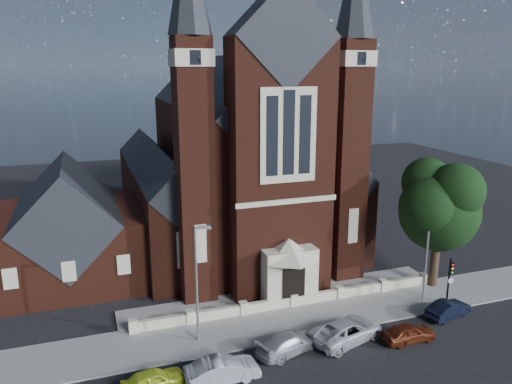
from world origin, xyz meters
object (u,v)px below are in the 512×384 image
Objects in this scene: street_tree at (443,207)px; car_dark_red at (408,333)px; car_navy at (448,309)px; car_silver_b at (288,343)px; car_lime_van at (153,380)px; street_lamp_right at (428,246)px; car_silver_a at (222,370)px; street_lamp_left at (198,278)px; car_white_suv at (347,330)px; church at (231,164)px; parish_hall at (69,234)px; traffic_signal at (450,277)px.

car_dark_red is at bearing -139.09° from street_tree.
car_silver_b is at bearing 77.72° from car_navy.
car_lime_van is 16.86m from car_dark_red.
car_silver_a is at bearing -165.18° from street_lamp_right.
street_tree reaches higher than street_lamp_left.
street_lamp_right is 9.98m from car_white_suv.
car_silver_a is at bearing 88.48° from car_silver_b.
street_lamp_left is 1.85× the size of car_silver_a.
street_lamp_left is at bearing 70.29° from car_dark_red.
car_dark_red is (13.21, -4.62, -3.96)m from street_lamp_left.
car_navy is (18.02, -2.74, -3.97)m from street_lamp_left.
car_white_suv reaches higher than car_navy.
street_lamp_left reaches higher than car_white_suv.
car_navy is at bearing -65.00° from church.
parish_hall is 21.89m from car_silver_b.
church reaches higher than street_tree.
church reaches higher than car_lime_van.
car_lime_van is at bearing 77.34° from car_silver_b.
street_lamp_right is 2.12× the size of car_navy.
street_tree is at bearing 64.05° from traffic_signal.
parish_hall is at bearing 28.48° from car_white_suv.
street_lamp_left is (8.09, -14.00, 0.59)m from parish_hall.
car_silver_a is 1.17× the size of car_dark_red.
car_dark_red is at bearing -119.39° from car_silver_b.
street_tree is at bearing 34.26° from street_lamp_right.
traffic_signal is 22.78m from car_lime_van.
street_lamp_right is 7.75m from car_dark_red.
church is 9.37× the size of car_dark_red.
parish_hall is 2.79× the size of car_silver_a.
street_tree is 1.99× the size of car_white_suv.
church is at bearing -13.27° from car_white_suv.
car_silver_a is (0.29, -4.69, -3.88)m from street_lamp_left.
street_lamp_right is 2.71m from traffic_signal.
street_tree is at bearing 4.76° from street_lamp_left.
church is 26.91m from car_lime_van.
street_tree is at bearing -49.53° from car_dark_red.
church is at bearing 17.16° from parish_hall.
parish_hall reaches higher than car_silver_b.
traffic_signal is at bearing -61.80° from church.
street_tree is 11.55m from car_dark_red.
car_navy is at bearing -119.28° from street_tree.
parish_hall is 20.74m from car_silver_a.
car_silver_b is at bearing -166.26° from street_lamp_right.
parish_hall is 31.20m from traffic_signal.
car_white_suv is at bearing -18.64° from street_lamp_left.
traffic_signal is (-1.60, -3.28, -4.38)m from street_tree.
parish_hall reaches higher than car_lime_van.
street_tree is at bearing -23.26° from parish_hall.
car_dark_red is (8.12, -1.46, -0.02)m from car_silver_b.
street_lamp_right is 22.39m from car_lime_van.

